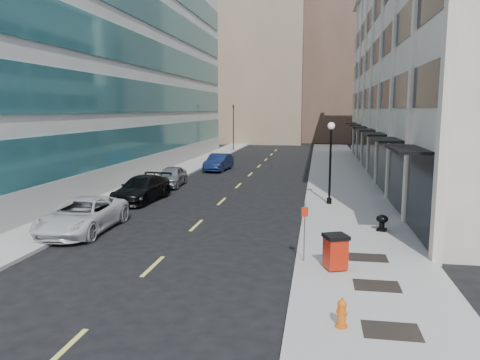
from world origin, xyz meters
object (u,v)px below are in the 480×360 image
(traffic_signal, at_px, (233,108))
(car_white_van, at_px, (82,215))
(car_silver_sedan, at_px, (171,176))
(urn_planter, at_px, (382,221))
(trash_bin, at_px, (335,251))
(fire_hydrant, at_px, (342,313))
(lamppost, at_px, (330,155))
(car_black_pickup, at_px, (142,189))
(sign_post, at_px, (305,223))
(car_blue_sedan, at_px, (219,162))

(traffic_signal, relative_size, car_white_van, 1.27)
(car_silver_sedan, bearing_deg, urn_planter, -43.72)
(trash_bin, bearing_deg, urn_planter, 45.85)
(fire_hydrant, bearing_deg, lamppost, 113.65)
(car_silver_sedan, xyz_separation_m, urn_planter, (13.35, -11.08, -0.13))
(lamppost, bearing_deg, car_silver_sedan, 154.65)
(car_black_pickup, relative_size, trash_bin, 4.30)
(traffic_signal, relative_size, car_black_pickup, 1.34)
(car_black_pickup, distance_m, sign_post, 14.43)
(fire_hydrant, bearing_deg, traffic_signal, 127.05)
(car_white_van, distance_m, urn_planter, 13.53)
(traffic_signal, bearing_deg, urn_planter, -70.65)
(trash_bin, distance_m, lamppost, 11.52)
(traffic_signal, bearing_deg, car_blue_sedan, -83.44)
(traffic_signal, bearing_deg, car_black_pickup, -88.85)
(car_white_van, xyz_separation_m, trash_bin, (11.17, -3.67, 0.04))
(lamppost, height_order, sign_post, lamppost)
(traffic_signal, height_order, car_blue_sedan, traffic_signal)
(lamppost, bearing_deg, fire_hydrant, -90.02)
(traffic_signal, xyz_separation_m, car_white_van, (0.70, -42.00, -4.95))
(car_silver_sedan, bearing_deg, fire_hydrant, -65.99)
(traffic_signal, relative_size, urn_planter, 9.55)
(sign_post, bearing_deg, trash_bin, -50.80)
(trash_bin, height_order, sign_post, sign_post)
(car_black_pickup, height_order, urn_planter, car_black_pickup)
(traffic_signal, relative_size, fire_hydrant, 9.09)
(car_white_van, height_order, car_black_pickup, car_white_van)
(car_silver_sedan, height_order, fire_hydrant, car_silver_sedan)
(car_silver_sedan, xyz_separation_m, trash_bin, (11.12, -16.60, 0.08))
(car_white_van, height_order, trash_bin, car_white_van)
(car_black_pickup, distance_m, fire_hydrant, 18.93)
(fire_hydrant, bearing_deg, car_blue_sedan, 131.41)
(car_silver_sedan, distance_m, fire_hydrant, 23.71)
(traffic_signal, xyz_separation_m, trash_bin, (11.87, -45.67, -4.91))
(car_blue_sedan, distance_m, lamppost, 17.41)
(urn_planter, bearing_deg, car_white_van, -172.16)
(car_white_van, height_order, urn_planter, car_white_van)
(fire_hydrant, height_order, urn_planter, fire_hydrant)
(car_white_van, xyz_separation_m, car_silver_sedan, (0.05, 12.93, -0.04))
(trash_bin, relative_size, lamppost, 0.25)
(fire_hydrant, height_order, lamppost, lamppost)
(traffic_signal, xyz_separation_m, car_silver_sedan, (0.75, -29.07, -4.99))
(sign_post, xyz_separation_m, urn_planter, (3.30, 4.85, -0.95))
(car_blue_sedan, relative_size, urn_planter, 6.32)
(car_silver_sedan, bearing_deg, car_black_pickup, -94.55)
(car_black_pickup, bearing_deg, traffic_signal, 96.20)
(traffic_signal, distance_m, car_blue_sedan, 20.73)
(car_black_pickup, height_order, lamppost, lamppost)
(lamppost, relative_size, urn_planter, 6.53)
(car_white_van, relative_size, trash_bin, 4.55)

